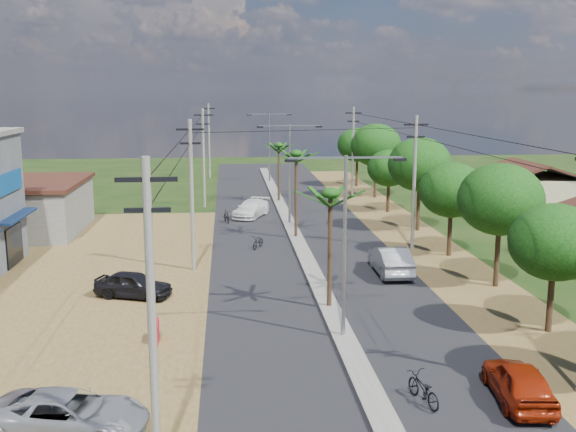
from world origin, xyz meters
name	(u,v)px	position (x,y,z in m)	size (l,w,h in m)	color
ground	(343,339)	(0.00, 0.00, 0.00)	(160.00, 160.00, 0.00)	black
road	(304,255)	(0.00, 15.00, 0.02)	(12.00, 110.00, 0.04)	black
median	(299,244)	(0.00, 18.00, 0.09)	(1.00, 90.00, 0.18)	#605E56
dirt_lot_west	(39,293)	(-15.00, 8.00, 0.02)	(18.00, 46.00, 0.04)	brown
dirt_shoulder_east	(431,252)	(8.50, 15.00, 0.01)	(5.00, 90.00, 0.03)	brown
low_shed	(13,207)	(-21.00, 24.00, 1.97)	(10.40, 10.40, 3.95)	#605E56
house_east_far	(528,187)	(21.00, 28.00, 2.39)	(7.60, 7.50, 4.60)	tan
tree_east_b	(555,242)	(9.30, 0.00, 4.11)	(4.00, 4.00, 5.83)	black
tree_east_c	(500,199)	(9.70, 7.00, 4.86)	(4.60, 4.60, 6.83)	black
tree_east_d	(452,190)	(9.40, 14.00, 4.34)	(4.20, 4.20, 6.13)	black
tree_east_e	(420,165)	(9.60, 22.00, 5.09)	(4.80, 4.80, 7.14)	black
tree_east_f	(389,168)	(9.20, 30.00, 3.89)	(3.80, 3.80, 5.52)	black
tree_east_g	(376,145)	(9.80, 38.00, 5.24)	(5.00, 5.00, 7.38)	black
tree_east_h	(357,145)	(9.50, 46.00, 4.64)	(4.40, 4.40, 6.52)	black
palm_median_near	(330,199)	(0.00, 4.00, 5.54)	(2.00, 2.00, 6.15)	black
palm_median_mid	(296,158)	(0.00, 20.00, 5.90)	(2.00, 2.00, 6.55)	black
palm_median_far	(279,148)	(0.00, 36.00, 5.26)	(2.00, 2.00, 5.85)	black
streetlight_near	(345,231)	(0.00, 0.00, 4.79)	(5.10, 0.18, 8.00)	gray
streetlight_mid	(289,165)	(0.00, 25.00, 4.79)	(5.10, 0.18, 8.00)	gray
streetlight_far	(269,141)	(0.00, 50.00, 4.79)	(5.10, 0.18, 8.00)	gray
utility_pole_w_a	(152,314)	(-7.00, -10.00, 4.76)	(1.60, 0.24, 9.00)	#605E56
utility_pole_w_b	(192,192)	(-7.00, 12.00, 4.76)	(1.60, 0.24, 9.00)	#605E56
utility_pole_w_c	(204,156)	(-7.00, 34.00, 4.76)	(1.60, 0.24, 9.00)	#605E56
utility_pole_w_d	(209,139)	(-7.00, 55.00, 4.76)	(1.60, 0.24, 9.00)	#605E56
utility_pole_e_b	(414,180)	(7.50, 16.00, 4.76)	(1.60, 0.24, 9.00)	#605E56
utility_pole_e_c	(353,150)	(7.50, 38.00, 4.76)	(1.60, 0.24, 9.00)	#605E56
car_red_near	(519,383)	(5.00, -6.52, 0.71)	(1.69, 4.19, 1.43)	maroon
car_silver_mid	(391,261)	(4.53, 9.98, 0.83)	(1.75, 5.02, 1.65)	gray
car_white_far	(251,209)	(-2.91, 28.61, 0.71)	(1.98, 4.88, 1.42)	silver
car_parked_silver	(68,416)	(-9.97, -7.51, 0.69)	(2.30, 5.00, 1.39)	gray
car_parked_dark	(133,285)	(-9.86, 6.74, 0.68)	(1.62, 4.02, 1.37)	black
moto_rider_east	(423,390)	(1.67, -6.37, 0.51)	(0.68, 1.96, 1.03)	black
moto_rider_west_a	(258,242)	(-2.88, 17.12, 0.45)	(0.60, 1.72, 0.91)	black
moto_rider_west_b	(227,217)	(-5.00, 26.27, 0.53)	(0.50, 1.76, 1.06)	black
roadside_sign	(158,332)	(-8.00, 0.31, 0.47)	(0.11, 1.14, 0.95)	red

